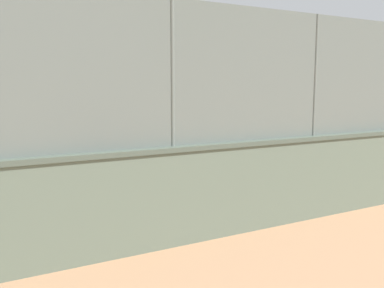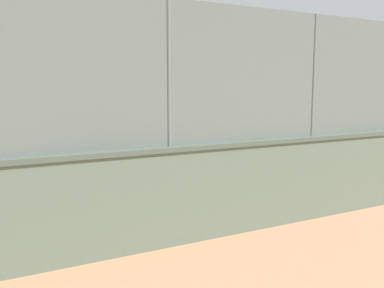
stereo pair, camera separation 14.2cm
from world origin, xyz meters
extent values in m
plane|color=tan|center=(0.00, 0.00, 0.00)|extent=(260.00, 260.00, 0.00)
cube|color=slate|center=(-1.16, 10.74, 0.78)|extent=(31.12, 0.82, 1.55)
cube|color=#4D594D|center=(-1.16, 10.74, 1.59)|extent=(31.13, 0.88, 0.08)
cube|color=slate|center=(-1.16, 10.74, 2.78)|extent=(30.50, 0.52, 2.30)
cylinder|color=slate|center=(-1.16, 10.74, 2.78)|extent=(0.07, 0.07, 2.30)
cylinder|color=slate|center=(1.89, 10.79, 2.78)|extent=(0.07, 0.07, 2.30)
cylinder|color=#591919|center=(-0.89, 1.85, 0.36)|extent=(0.17, 0.17, 0.73)
cylinder|color=#591919|center=(-0.86, 2.05, 0.36)|extent=(0.17, 0.17, 0.73)
cylinder|color=#429951|center=(-0.87, 1.95, 1.00)|extent=(0.40, 0.40, 0.54)
cylinder|color=#D8AD84|center=(-0.88, 1.66, 1.10)|extent=(0.52, 0.18, 0.16)
cylinder|color=#D8AD84|center=(-0.53, 2.17, 1.10)|extent=(0.52, 0.18, 0.16)
sphere|color=#D8AD84|center=(-0.87, 1.95, 1.37)|extent=(0.21, 0.21, 0.21)
cylinder|color=navy|center=(-0.87, 1.95, 1.46)|extent=(0.25, 0.25, 0.05)
cylinder|color=black|center=(-0.35, 2.14, 1.10)|extent=(0.30, 0.09, 0.04)
ellipsoid|color=#333338|center=(-0.13, 2.09, 1.10)|extent=(0.30, 0.08, 0.24)
cylinder|color=navy|center=(2.89, 5.18, 0.36)|extent=(0.21, 0.21, 0.72)
cylinder|color=navy|center=(2.74, 5.32, 0.36)|extent=(0.21, 0.21, 0.72)
cylinder|color=#3372B2|center=(2.81, 5.25, 0.98)|extent=(0.48, 0.48, 0.53)
cylinder|color=brown|center=(3.06, 5.10, 1.09)|extent=(0.40, 0.44, 0.16)
cylinder|color=brown|center=(2.80, 5.66, 1.09)|extent=(0.40, 0.44, 0.16)
sphere|color=brown|center=(2.81, 5.25, 1.35)|extent=(0.20, 0.20, 0.20)
cylinder|color=white|center=(2.81, 5.25, 1.43)|extent=(0.30, 0.30, 0.05)
cylinder|color=black|center=(2.92, 5.79, 1.09)|extent=(0.23, 0.25, 0.04)
ellipsoid|color=#333338|center=(3.07, 5.96, 1.09)|extent=(0.22, 0.25, 0.24)
cylinder|color=#B2B2B2|center=(-2.64, 7.13, 0.42)|extent=(0.17, 0.17, 0.84)
cylinder|color=#B2B2B2|center=(-2.44, 7.11, 0.42)|extent=(0.17, 0.17, 0.84)
cylinder|color=#3372B2|center=(-2.54, 7.12, 1.14)|extent=(0.38, 0.38, 0.62)
cylinder|color=#936B4C|center=(-2.86, 7.12, 1.27)|extent=(0.17, 0.59, 0.17)
cylinder|color=#936B4C|center=(-2.27, 6.78, 1.27)|extent=(0.17, 0.59, 0.17)
sphere|color=#936B4C|center=(-2.54, 7.12, 1.57)|extent=(0.24, 0.24, 0.24)
cylinder|color=navy|center=(-2.54, 7.12, 1.67)|extent=(0.28, 0.28, 0.05)
sphere|color=#3399D8|center=(-1.12, 3.04, 0.83)|extent=(0.20, 0.20, 0.20)
sphere|color=yellow|center=(3.66, 9.58, 0.08)|extent=(0.15, 0.15, 0.15)
camera|label=1|loc=(4.73, 16.78, 2.57)|focal=39.01mm
camera|label=2|loc=(4.60, 16.84, 2.57)|focal=39.01mm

